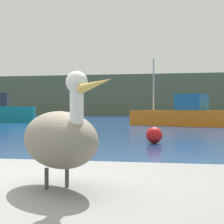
% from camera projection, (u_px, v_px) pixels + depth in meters
% --- Properties ---
extents(hillside_backdrop, '(140.00, 14.57, 8.06)m').
position_uv_depth(hillside_backdrop, '(178.00, 96.00, 79.31)').
color(hillside_backdrop, '#5B664C').
rests_on(hillside_backdrop, ground).
extents(pelican, '(0.99, 1.12, 0.83)m').
position_uv_depth(pelican, '(60.00, 138.00, 2.75)').
color(pelican, gray).
rests_on(pelican, pier_dock).
extents(fishing_boat_orange, '(7.87, 5.33, 5.20)m').
position_uv_depth(fishing_boat_orange, '(182.00, 115.00, 28.72)').
color(fishing_boat_orange, orange).
rests_on(fishing_boat_orange, ground).
extents(fishing_boat_teal, '(4.68, 2.26, 4.83)m').
position_uv_depth(fishing_boat_teal, '(9.00, 112.00, 36.11)').
color(fishing_boat_teal, teal).
rests_on(fishing_boat_teal, ground).
extents(mooring_buoy, '(0.58, 0.58, 0.58)m').
position_uv_depth(mooring_buoy, '(154.00, 135.00, 13.68)').
color(mooring_buoy, red).
rests_on(mooring_buoy, ground).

